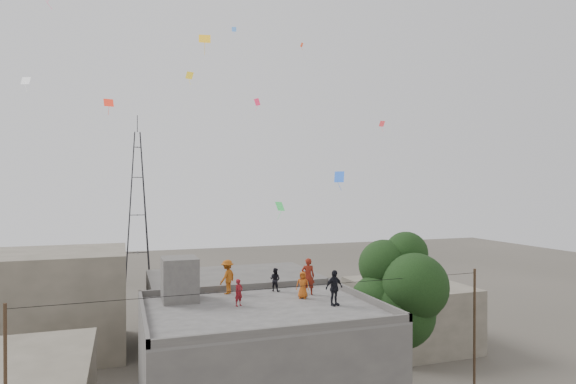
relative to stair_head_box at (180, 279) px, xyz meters
The scene contains 16 objects.
main_building 5.78m from the stair_head_box, 39.09° to the right, with size 10.00×8.00×6.10m.
parapet 4.21m from the stair_head_box, 39.09° to the right, with size 10.00×8.00×0.30m.
stair_head_box is the anchor object (origin of this frame).
neighbor_north 13.35m from the stair_head_box, 65.48° to the left, with size 12.00×9.00×5.00m, color #4D4B48.
neighbor_northwest 15.45m from the stair_head_box, 116.91° to the left, with size 9.00×8.00×7.00m, color #60594C.
neighbor_east 19.35m from the stair_head_box, 23.28° to the left, with size 7.00×8.00×4.40m, color #60594C.
tree 10.80m from the stair_head_box, 10.74° to the right, with size 4.90×4.60×9.10m.
utility_line 6.26m from the stair_head_box, 46.14° to the right, with size 20.12×0.62×7.40m.
transmission_tower 37.46m from the stair_head_box, 91.23° to the left, with size 2.97×2.97×20.01m.
person_red_adult 6.15m from the stair_head_box, ahead, with size 0.65×0.43×1.79m, color maroon.
person_orange_child 5.76m from the stair_head_box, 14.62° to the right, with size 0.62×0.40×1.27m, color #B95115.
person_dark_child 4.84m from the stair_head_box, ahead, with size 0.57×0.44×1.17m, color black.
person_dark_adult 7.16m from the stair_head_box, 26.76° to the right, with size 0.93×0.39×1.58m, color black.
person_orange_adult 2.49m from the stair_head_box, 16.02° to the left, with size 1.08×0.62×1.68m, color #A14E12.
person_red_child 3.06m from the stair_head_box, 38.78° to the right, with size 0.43×0.28×1.19m, color maroon.
kites 10.28m from the stair_head_box, 49.15° to the left, with size 22.04×15.72×12.85m.
Camera 1 is at (-5.70, -20.10, 11.33)m, focal length 30.00 mm.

